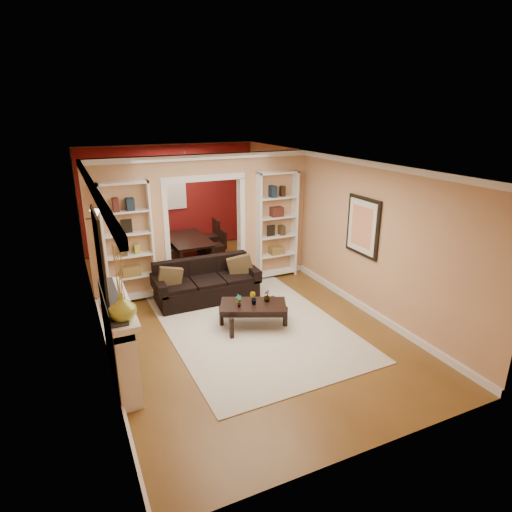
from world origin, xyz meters
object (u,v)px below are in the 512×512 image
fireplace (121,340)px  bookshelf_left (128,243)px  coffee_table (253,315)px  dining_table (190,249)px  bookshelf_right (276,226)px  sofa (206,281)px

fireplace → bookshelf_left: bearing=78.0°
coffee_table → dining_table: 3.72m
coffee_table → bookshelf_right: bearing=78.0°
bookshelf_right → fireplace: bearing=-145.2°
sofa → dining_table: 2.38m
sofa → fireplace: bearing=-133.4°
fireplace → dining_table: bearing=63.0°
bookshelf_left → fireplace: size_ratio=1.35×
bookshelf_left → bookshelf_right: same height
fireplace → dining_table: fireplace is taller
bookshelf_right → fireplace: (-3.64, -2.53, -0.57)m
coffee_table → fireplace: 2.32m
sofa → bookshelf_right: size_ratio=0.86×
bookshelf_right → dining_table: bookshelf_right is taller
bookshelf_right → dining_table: 2.44m
coffee_table → bookshelf_left: (-1.67, 1.94, 0.94)m
coffee_table → dining_table: dining_table is taller
sofa → bookshelf_right: 2.04m
dining_table → bookshelf_right: bearing=-140.8°
coffee_table → fireplace: size_ratio=0.65×
bookshelf_right → fireplace: 4.47m
fireplace → sofa: bearing=46.6°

